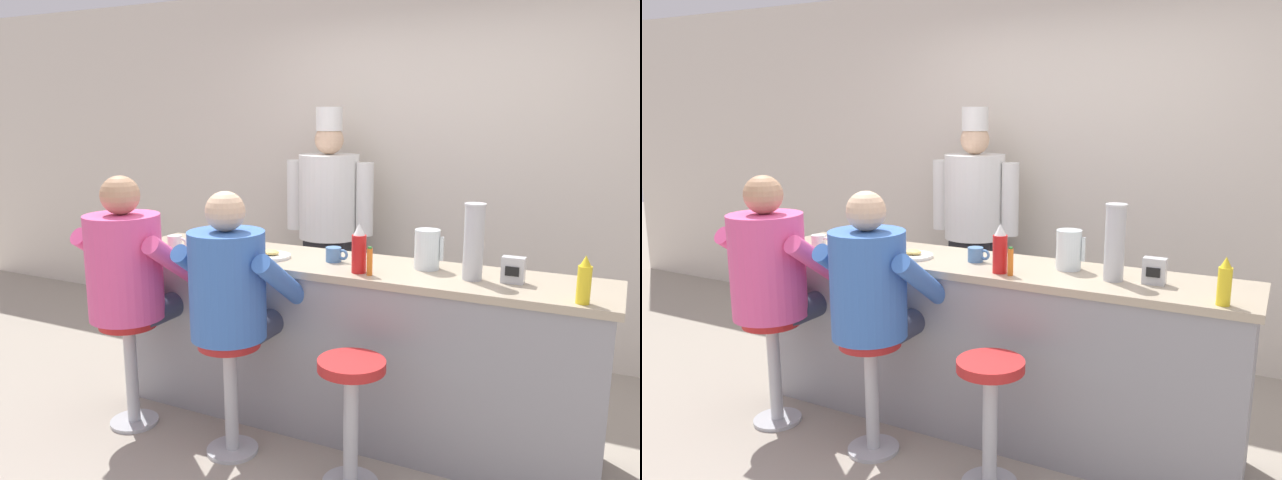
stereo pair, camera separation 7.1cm
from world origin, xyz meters
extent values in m
plane|color=#9E9384|center=(0.00, 0.00, 0.00)|extent=(20.00, 20.00, 0.00)
cube|color=beige|center=(0.00, 1.79, 1.35)|extent=(10.00, 0.06, 2.70)
cube|color=gray|center=(0.00, 0.28, 0.46)|extent=(2.71, 0.54, 0.91)
cube|color=tan|center=(0.00, 0.28, 0.93)|extent=(2.77, 0.56, 0.04)
cylinder|color=red|center=(0.15, 0.12, 1.05)|extent=(0.08, 0.08, 0.20)
cone|color=white|center=(0.15, 0.12, 1.18)|extent=(0.06, 0.06, 0.06)
cylinder|color=yellow|center=(1.21, 0.07, 1.04)|extent=(0.06, 0.06, 0.17)
cone|color=yellow|center=(1.21, 0.07, 1.14)|extent=(0.05, 0.05, 0.05)
cylinder|color=orange|center=(0.22, 0.10, 1.02)|extent=(0.03, 0.03, 0.14)
cylinder|color=#287F2D|center=(0.22, 0.10, 1.10)|extent=(0.02, 0.02, 0.01)
cylinder|color=silver|center=(0.43, 0.36, 1.06)|extent=(0.13, 0.13, 0.21)
cube|color=silver|center=(0.51, 0.36, 1.07)|extent=(0.02, 0.02, 0.13)
cylinder|color=white|center=(-0.43, 0.20, 0.96)|extent=(0.23, 0.23, 0.02)
ellipsoid|color=#E0BC60|center=(-0.43, 0.20, 0.99)|extent=(0.10, 0.08, 0.03)
cylinder|color=#4C7FB7|center=(-0.68, 0.15, 0.98)|extent=(0.14, 0.14, 0.06)
cylinder|color=#4C7AB2|center=(-0.07, 0.28, 0.99)|extent=(0.09, 0.09, 0.08)
torus|color=#4C7AB2|center=(-0.02, 0.28, 1.00)|extent=(0.06, 0.02, 0.06)
cylinder|color=white|center=(-1.04, 0.12, 1.00)|extent=(0.09, 0.09, 0.09)
torus|color=white|center=(-0.98, 0.12, 1.00)|extent=(0.07, 0.02, 0.07)
cylinder|color=#B7BABF|center=(0.70, 0.25, 1.14)|extent=(0.10, 0.10, 0.37)
cylinder|color=silver|center=(0.70, 0.25, 1.33)|extent=(0.10, 0.10, 0.01)
cube|color=silver|center=(0.89, 0.27, 1.02)|extent=(0.11, 0.06, 0.13)
cube|color=black|center=(0.89, 0.24, 1.02)|extent=(0.06, 0.01, 0.04)
cylinder|color=#B2B5BA|center=(-1.09, -0.25, 0.01)|extent=(0.27, 0.27, 0.02)
cylinder|color=#B2B5BA|center=(-1.09, -0.25, 0.32)|extent=(0.07, 0.07, 0.60)
cylinder|color=red|center=(-1.09, -0.25, 0.61)|extent=(0.32, 0.32, 0.05)
cylinder|color=#33384C|center=(-1.19, -0.05, 0.65)|extent=(0.15, 0.41, 0.15)
cylinder|color=#33384C|center=(-0.98, -0.05, 0.65)|extent=(0.15, 0.41, 0.15)
cylinder|color=#E54C8C|center=(-1.09, -0.25, 0.93)|extent=(0.41, 0.41, 0.58)
cylinder|color=#E54C8C|center=(-1.34, -0.14, 0.96)|extent=(0.11, 0.44, 0.35)
cylinder|color=#E54C8C|center=(-0.83, -0.14, 0.96)|extent=(0.11, 0.44, 0.35)
sphere|color=tan|center=(-1.09, -0.25, 1.32)|extent=(0.21, 0.21, 0.21)
cylinder|color=#B2B5BA|center=(-0.41, -0.25, 0.01)|extent=(0.27, 0.27, 0.02)
cylinder|color=#B2B5BA|center=(-0.41, -0.25, 0.32)|extent=(0.07, 0.07, 0.60)
cylinder|color=red|center=(-0.41, -0.25, 0.61)|extent=(0.32, 0.32, 0.05)
cylinder|color=#33384C|center=(-0.50, -0.06, 0.65)|extent=(0.14, 0.39, 0.14)
cylinder|color=#33384C|center=(-0.31, -0.06, 0.65)|extent=(0.14, 0.39, 0.14)
cylinder|color=#3866B7|center=(-0.41, -0.25, 0.91)|extent=(0.39, 0.39, 0.55)
cylinder|color=#3866B7|center=(-0.65, -0.14, 0.94)|extent=(0.10, 0.42, 0.33)
cylinder|color=#3866B7|center=(-0.16, -0.14, 0.94)|extent=(0.10, 0.42, 0.33)
sphere|color=#DBB28E|center=(-0.41, -0.25, 1.29)|extent=(0.20, 0.20, 0.20)
cylinder|color=#B2B5BA|center=(0.28, -0.25, 0.32)|extent=(0.07, 0.07, 0.60)
cylinder|color=red|center=(0.28, -0.25, 0.61)|extent=(0.32, 0.32, 0.05)
cube|color=#232328|center=(-0.66, 1.42, 0.42)|extent=(0.35, 0.19, 0.83)
cube|color=white|center=(-0.66, 1.37, 0.58)|extent=(0.31, 0.02, 0.50)
cylinder|color=white|center=(-0.66, 1.42, 1.14)|extent=(0.45, 0.45, 0.62)
sphere|color=#DBB28E|center=(-0.66, 1.42, 1.56)|extent=(0.21, 0.21, 0.21)
cylinder|color=white|center=(-0.66, 1.42, 1.71)|extent=(0.19, 0.19, 0.17)
cylinder|color=white|center=(-0.94, 1.42, 1.14)|extent=(0.13, 0.13, 0.53)
cylinder|color=white|center=(-0.37, 1.42, 1.14)|extent=(0.13, 0.13, 0.53)
camera|label=1|loc=(1.36, -2.73, 1.76)|focal=35.00mm
camera|label=2|loc=(1.42, -2.70, 1.76)|focal=35.00mm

